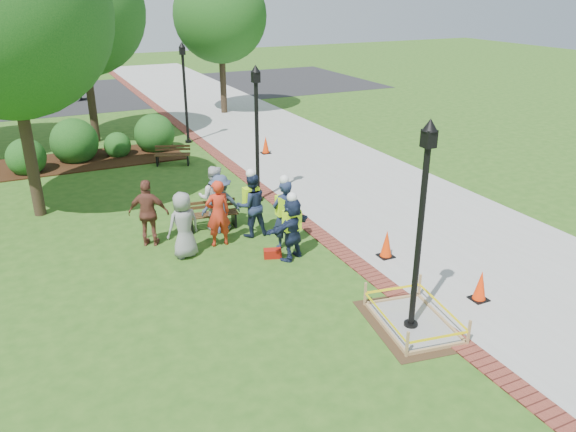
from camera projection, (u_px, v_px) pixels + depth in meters
name	position (u px, v px, depth m)	size (l,w,h in m)	color
ground	(291.00, 275.00, 13.35)	(100.00, 100.00, 0.00)	#285116
sidewalk	(295.00, 149.00, 23.69)	(6.00, 60.00, 0.02)	#9E9E99
brick_edging	(222.00, 158.00, 22.40)	(0.50, 60.00, 0.03)	maroon
mulch_bed	(91.00, 160.00, 22.18)	(7.00, 3.00, 0.05)	#381E0F
parking_lot	(108.00, 94.00, 35.91)	(36.00, 12.00, 0.01)	black
wet_concrete_pad	(414.00, 314.00, 11.35)	(2.03, 2.53, 0.55)	#47331E
bench_near	(212.00, 220.00, 15.87)	(1.47, 0.64, 0.77)	#513A1B
bench_far	(173.00, 159.00, 21.55)	(1.40, 0.88, 0.72)	brown
cone_front	(480.00, 286.00, 12.17)	(0.36, 0.36, 0.72)	black
cone_back	(386.00, 244.00, 14.12)	(0.38, 0.38, 0.74)	black
cone_far	(266.00, 145.00, 22.92)	(0.37, 0.37, 0.73)	black
toolbox	(273.00, 253.00, 14.20)	(0.44, 0.24, 0.22)	#98150B
lamp_near	(422.00, 213.00, 10.40)	(0.28, 0.28, 4.26)	black
lamp_mid	(257.00, 124.00, 17.08)	(0.28, 0.28, 4.26)	black
lamp_far	(185.00, 85.00, 23.77)	(0.28, 0.28, 4.26)	black
tree_left	(4.00, 13.00, 14.76)	(5.63, 5.63, 8.55)	#3D2D1E
tree_back	(79.00, 11.00, 22.83)	(5.29, 5.29, 8.11)	#3D2D1E
tree_right	(220.00, 15.00, 28.61)	(4.78, 4.78, 7.40)	#3D2D1E
shrub_a	(29.00, 173.00, 20.67)	(1.41, 1.41, 1.41)	#134515
shrub_b	(77.00, 161.00, 22.12)	(1.82, 1.82, 1.82)	#134515
shrub_c	(119.00, 156.00, 22.71)	(1.06, 1.06, 1.06)	#134515
shrub_d	(156.00, 150.00, 23.54)	(1.66, 1.66, 1.66)	#134515
shrub_e	(85.00, 154.00, 23.05)	(0.95, 0.95, 0.95)	#134515
casual_person_a	(183.00, 225.00, 13.99)	(0.61, 0.46, 1.72)	gray
casual_person_b	(218.00, 213.00, 14.60)	(0.59, 0.39, 1.80)	red
casual_person_c	(214.00, 198.00, 15.59)	(0.70, 0.61, 1.85)	silver
casual_person_d	(149.00, 213.00, 14.61)	(0.68, 0.59, 1.80)	brown
casual_person_e	(221.00, 204.00, 15.42)	(0.57, 0.40, 1.67)	#384563
hivis_worker_a	(292.00, 226.00, 13.87)	(0.61, 0.52, 1.77)	#1C2149
hivis_worker_b	(284.00, 212.00, 14.44)	(0.63, 0.44, 2.00)	#182540
hivis_worker_c	(251.00, 203.00, 15.16)	(0.57, 0.37, 1.92)	#1A2043
parked_car_b	(52.00, 103.00, 33.16)	(4.57, 1.98, 1.49)	#B2B3B8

